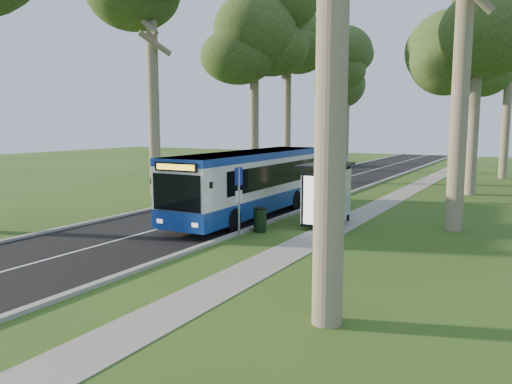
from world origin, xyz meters
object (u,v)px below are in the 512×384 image
Objects in this scene: bus_shelter at (325,183)px; car_white at (272,171)px; litter_bin at (260,220)px; bus_stop_sign at (239,194)px; car_silver at (334,160)px; bus at (251,183)px.

car_white is (-11.03, 16.10, -1.27)m from bus_shelter.
litter_bin is at bearing -55.21° from car_white.
bus_shelter is at bearing 70.85° from bus_stop_sign.
car_white is at bearing 116.24° from litter_bin.
bus_shelter is at bearing 48.86° from litter_bin.
bus_shelter is 3.32m from litter_bin.
bus_stop_sign is 0.73× the size of car_white.
car_silver is (-10.81, 29.85, -1.24)m from bus_shelter.
car_white is (-9.05, 18.36, 0.15)m from litter_bin.
litter_bin is at bearing -70.31° from car_silver.
bus_shelter is 19.56m from car_white.
bus_shelter reaches higher than car_white.
bus_stop_sign reaches higher than car_white.
bus_shelter reaches higher than litter_bin.
litter_bin is 0.26× the size of car_white.
bus_shelter is at bearing -10.71° from bus.
litter_bin is (-1.97, -2.26, -1.42)m from bus_shelter.
bus is at bearing -57.32° from car_white.
bus_stop_sign reaches higher than bus_shelter.
car_silver is (0.22, 13.75, 0.03)m from car_white.
bus_stop_sign is 2.77× the size of litter_bin.
car_silver is (-8.61, 33.42, -1.05)m from bus_stop_sign.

